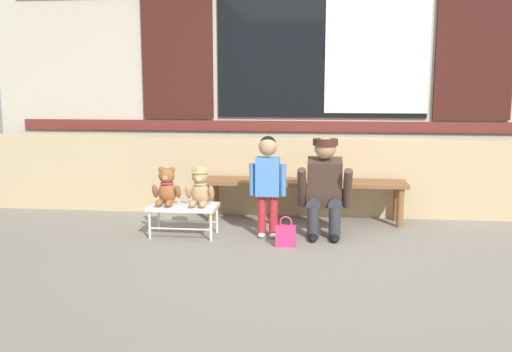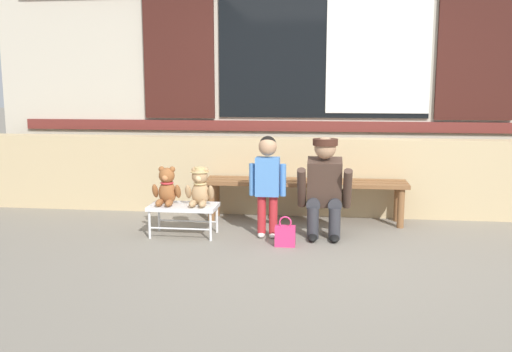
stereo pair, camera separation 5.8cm
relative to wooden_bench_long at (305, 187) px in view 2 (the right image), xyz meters
The scene contains 10 objects.
ground_plane 1.13m from the wooden_bench_long, 81.72° to the right, with size 60.00×60.00×0.00m, color gray.
brick_low_wall 0.40m from the wooden_bench_long, 67.08° to the left, with size 7.72×0.25×0.85m, color tan.
shop_facade 1.56m from the wooden_bench_long, 79.81° to the left, with size 7.88×0.26×3.26m.
wooden_bench_long is the anchor object (origin of this frame).
small_display_bench 1.32m from the wooden_bench_long, 147.82° to the right, with size 0.64×0.36×0.30m.
teddy_bear_plain 1.46m from the wooden_bench_long, 151.22° to the right, with size 0.28×0.26×0.36m.
teddy_bear_with_hat 1.19m from the wooden_bench_long, 143.79° to the right, with size 0.28×0.27×0.36m.
child_standing 0.76m from the wooden_bench_long, 116.09° to the right, with size 0.35×0.18×0.96m.
adult_crouching 0.62m from the wooden_bench_long, 69.45° to the right, with size 0.50×0.49×0.95m.
handbag_on_ground 0.98m from the wooden_bench_long, 98.19° to the right, with size 0.18×0.11×0.27m.
Camera 2 is at (0.06, -4.64, 1.41)m, focal length 38.80 mm.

